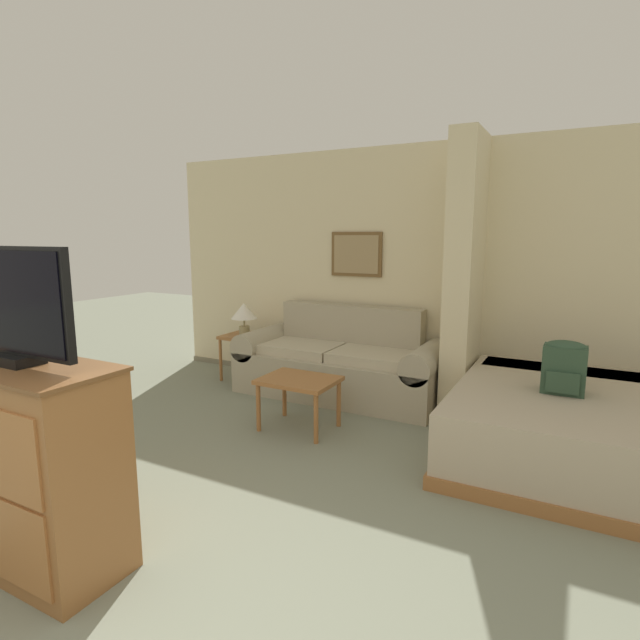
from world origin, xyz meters
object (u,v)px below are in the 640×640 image
object	(u,v)px
tv	(11,306)
backpack	(564,366)
couch	(340,364)
tv_dresser	(27,465)
bed	(578,426)
table_lamp	(244,313)
coffee_table	(299,385)

from	to	relation	value
tv	backpack	world-z (taller)	tv
tv	backpack	xyz separation A→B (m)	(2.36, 2.60, -0.62)
couch	tv_dresser	size ratio (longest dim) A/B	2.03
tv	bed	distance (m)	3.78
couch	tv	xyz separation A→B (m)	(-0.22, -3.22, 1.01)
tv_dresser	couch	bearing A→B (deg)	86.17
couch	tv	size ratio (longest dim) A/B	2.54
table_lamp	backpack	bearing A→B (deg)	-10.78
tv	bed	bearing A→B (deg)	46.85
coffee_table	backpack	xyz separation A→B (m)	(2.05, 0.40, 0.33)
couch	bed	world-z (taller)	couch
coffee_table	tv_dresser	size ratio (longest dim) A/B	0.60
coffee_table	tv	world-z (taller)	tv
couch	tv	distance (m)	3.39
coffee_table	tv_dresser	xyz separation A→B (m)	(-0.31, -2.21, 0.13)
tv_dresser	bed	distance (m)	3.64
coffee_table	backpack	bearing A→B (deg)	10.96
tv_dresser	coffee_table	bearing A→B (deg)	81.99
table_lamp	bed	bearing A→B (deg)	-9.75
couch	coffee_table	bearing A→B (deg)	-84.68
coffee_table	table_lamp	size ratio (longest dim) A/B	1.73
couch	table_lamp	xyz separation A→B (m)	(-1.26, 0.03, 0.46)
bed	backpack	size ratio (longest dim) A/B	4.86
table_lamp	tv	size ratio (longest dim) A/B	0.43
coffee_table	bed	distance (m)	2.22
coffee_table	table_lamp	xyz separation A→B (m)	(-1.35, 1.04, 0.40)
tv_dresser	bed	xyz separation A→B (m)	(2.48, 2.65, -0.26)
couch	bed	bearing A→B (deg)	-14.32
couch	backpack	xyz separation A→B (m)	(2.14, -0.62, 0.40)
table_lamp	tv	world-z (taller)	tv
coffee_table	backpack	world-z (taller)	backpack
tv_dresser	table_lamp	bearing A→B (deg)	107.73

